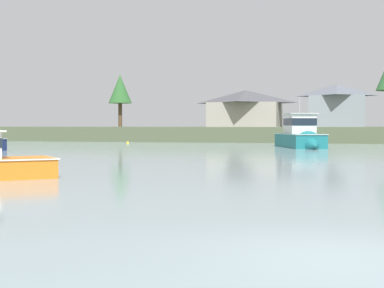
{
  "coord_description": "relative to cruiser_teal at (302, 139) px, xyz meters",
  "views": [
    {
      "loc": [
        -0.0,
        -9.47,
        2.11
      ],
      "look_at": [
        -9.2,
        26.18,
        0.92
      ],
      "focal_mm": 53.35,
      "sensor_mm": 36.0,
      "label": 1
    }
  ],
  "objects": [
    {
      "name": "far_shore_bank",
      "position": [
        3.48,
        36.04,
        0.16
      ],
      "size": [
        239.5,
        45.94,
        1.93
      ],
      "primitive_type": "cube",
      "color": "#4C563D",
      "rests_on": "ground"
    },
    {
      "name": "shore_tree_far_right",
      "position": [
        -31.04,
        31.21,
        7.17
      ],
      "size": [
        3.77,
        3.77,
        8.45
      ],
      "color": "brown",
      "rests_on": "far_shore_bank"
    },
    {
      "name": "mooring_buoy_yellow",
      "position": [
        -21.13,
        8.67,
        -0.75
      ],
      "size": [
        0.32,
        0.32,
        0.37
      ],
      "color": "yellow",
      "rests_on": "ground"
    },
    {
      "name": "cottage_hillside",
      "position": [
        -10.8,
        33.61,
        4.12
      ],
      "size": [
        11.48,
        10.61,
        5.78
      ],
      "color": "#9E998E",
      "rests_on": "far_shore_bank"
    },
    {
      "name": "ground_plane",
      "position": [
        3.48,
        -46.26,
        -0.8
      ],
      "size": [
        532.22,
        532.22,
        0.0
      ],
      "primitive_type": "plane",
      "color": "gray"
    },
    {
      "name": "cottage_eastern",
      "position": [
        3.09,
        34.05,
        4.49
      ],
      "size": [
        8.7,
        7.77,
        6.52
      ],
      "color": "gray",
      "rests_on": "far_shore_bank"
    },
    {
      "name": "cruiser_teal",
      "position": [
        0.0,
        0.0,
        0.0
      ],
      "size": [
        5.95,
        10.59,
        5.92
      ],
      "color": "#196B70",
      "rests_on": "ground"
    }
  ]
}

